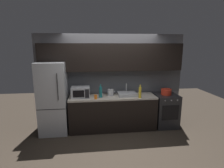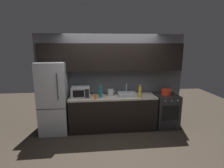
{
  "view_description": "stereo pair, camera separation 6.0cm",
  "coord_description": "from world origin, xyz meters",
  "px_view_note": "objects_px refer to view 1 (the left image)",
  "views": [
    {
      "loc": [
        -0.55,
        -3.52,
        2.18
      ],
      "look_at": [
        -0.02,
        0.9,
        1.23
      ],
      "focal_mm": 28.45,
      "sensor_mm": 36.0,
      "label": 1
    },
    {
      "loc": [
        -0.49,
        -3.52,
        2.18
      ],
      "look_at": [
        -0.02,
        0.9,
        1.23
      ],
      "focal_mm": 28.45,
      "sensor_mm": 36.0,
      "label": 2
    }
  ],
  "objects_px": {
    "oven_range": "(165,110)",
    "microwave": "(81,92)",
    "wine_bottle_yellow": "(140,92)",
    "kettle": "(111,92)",
    "mug_orange": "(96,97)",
    "cooking_pot": "(166,92)",
    "refrigerator": "(53,98)",
    "wine_bottle_teal": "(101,92)"
  },
  "relations": [
    {
      "from": "oven_range",
      "to": "microwave",
      "type": "distance_m",
      "value": 2.36
    },
    {
      "from": "wine_bottle_yellow",
      "to": "kettle",
      "type": "bearing_deg",
      "value": 157.0
    },
    {
      "from": "mug_orange",
      "to": "cooking_pot",
      "type": "bearing_deg",
      "value": 5.34
    },
    {
      "from": "refrigerator",
      "to": "wine_bottle_teal",
      "type": "xyz_separation_m",
      "value": [
        1.19,
        -0.06,
        0.14
      ]
    },
    {
      "from": "wine_bottle_teal",
      "to": "refrigerator",
      "type": "bearing_deg",
      "value": 177.24
    },
    {
      "from": "refrigerator",
      "to": "cooking_pot",
      "type": "distance_m",
      "value": 2.96
    },
    {
      "from": "mug_orange",
      "to": "cooking_pot",
      "type": "height_order",
      "value": "cooking_pot"
    },
    {
      "from": "microwave",
      "to": "wine_bottle_teal",
      "type": "relative_size",
      "value": 1.34
    },
    {
      "from": "oven_range",
      "to": "wine_bottle_teal",
      "type": "bearing_deg",
      "value": -178.21
    },
    {
      "from": "refrigerator",
      "to": "wine_bottle_yellow",
      "type": "bearing_deg",
      "value": -5.87
    },
    {
      "from": "refrigerator",
      "to": "mug_orange",
      "type": "bearing_deg",
      "value": -9.54
    },
    {
      "from": "microwave",
      "to": "mug_orange",
      "type": "height_order",
      "value": "microwave"
    },
    {
      "from": "mug_orange",
      "to": "wine_bottle_yellow",
      "type": "bearing_deg",
      "value": -2.34
    },
    {
      "from": "refrigerator",
      "to": "microwave",
      "type": "xyz_separation_m",
      "value": [
        0.68,
        0.02,
        0.13
      ]
    },
    {
      "from": "oven_range",
      "to": "kettle",
      "type": "relative_size",
      "value": 4.69
    },
    {
      "from": "oven_range",
      "to": "refrigerator",
      "type": "bearing_deg",
      "value": 179.98
    },
    {
      "from": "wine_bottle_yellow",
      "to": "cooking_pot",
      "type": "height_order",
      "value": "wine_bottle_yellow"
    },
    {
      "from": "wine_bottle_teal",
      "to": "wine_bottle_yellow",
      "type": "bearing_deg",
      "value": -9.6
    },
    {
      "from": "kettle",
      "to": "cooking_pot",
      "type": "distance_m",
      "value": 1.5
    },
    {
      "from": "cooking_pot",
      "to": "mug_orange",
      "type": "bearing_deg",
      "value": -174.66
    },
    {
      "from": "oven_range",
      "to": "mug_orange",
      "type": "distance_m",
      "value": 1.99
    },
    {
      "from": "refrigerator",
      "to": "oven_range",
      "type": "bearing_deg",
      "value": -0.02
    },
    {
      "from": "wine_bottle_teal",
      "to": "oven_range",
      "type": "bearing_deg",
      "value": 1.79
    },
    {
      "from": "microwave",
      "to": "wine_bottle_teal",
      "type": "distance_m",
      "value": 0.51
    },
    {
      "from": "oven_range",
      "to": "wine_bottle_teal",
      "type": "height_order",
      "value": "wine_bottle_teal"
    },
    {
      "from": "kettle",
      "to": "wine_bottle_teal",
      "type": "relative_size",
      "value": 0.56
    },
    {
      "from": "wine_bottle_teal",
      "to": "mug_orange",
      "type": "distance_m",
      "value": 0.2
    },
    {
      "from": "refrigerator",
      "to": "kettle",
      "type": "bearing_deg",
      "value": 3.11
    },
    {
      "from": "mug_orange",
      "to": "cooking_pot",
      "type": "distance_m",
      "value": 1.91
    },
    {
      "from": "refrigerator",
      "to": "oven_range",
      "type": "height_order",
      "value": "refrigerator"
    },
    {
      "from": "microwave",
      "to": "kettle",
      "type": "relative_size",
      "value": 2.39
    },
    {
      "from": "kettle",
      "to": "mug_orange",
      "type": "height_order",
      "value": "kettle"
    },
    {
      "from": "microwave",
      "to": "mug_orange",
      "type": "xyz_separation_m",
      "value": [
        0.38,
        -0.2,
        -0.08
      ]
    },
    {
      "from": "kettle",
      "to": "cooking_pot",
      "type": "bearing_deg",
      "value": -3.01
    },
    {
      "from": "wine_bottle_teal",
      "to": "wine_bottle_yellow",
      "type": "distance_m",
      "value": 0.99
    },
    {
      "from": "oven_range",
      "to": "kettle",
      "type": "bearing_deg",
      "value": 176.97
    },
    {
      "from": "cooking_pot",
      "to": "refrigerator",
      "type": "bearing_deg",
      "value": -180.0
    },
    {
      "from": "oven_range",
      "to": "wine_bottle_yellow",
      "type": "distance_m",
      "value": 1.02
    },
    {
      "from": "microwave",
      "to": "kettle",
      "type": "height_order",
      "value": "microwave"
    },
    {
      "from": "refrigerator",
      "to": "wine_bottle_yellow",
      "type": "xyz_separation_m",
      "value": [
        2.17,
        -0.22,
        0.14
      ]
    },
    {
      "from": "oven_range",
      "to": "cooking_pot",
      "type": "height_order",
      "value": "cooking_pot"
    },
    {
      "from": "wine_bottle_yellow",
      "to": "mug_orange",
      "type": "height_order",
      "value": "wine_bottle_yellow"
    }
  ]
}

